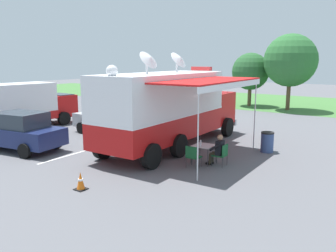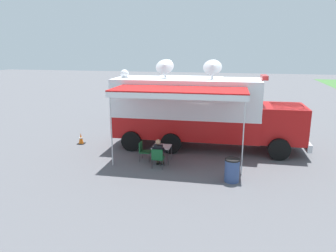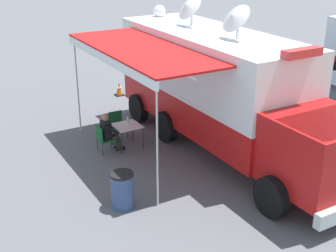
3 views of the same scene
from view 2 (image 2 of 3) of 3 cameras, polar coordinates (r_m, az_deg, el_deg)
ground_plane at (r=16.65m, az=3.16°, el=-3.61°), size 100.00×100.00×0.00m
lot_stripe at (r=19.74m, az=-1.93°, el=-0.78°), size 0.24×4.80×0.01m
command_truck at (r=16.06m, az=5.89°, el=2.86°), size 5.04×9.55×4.53m
folding_table at (r=14.18m, az=-1.15°, el=-3.87°), size 0.82×0.82×0.73m
water_bottle at (r=14.24m, az=-1.56°, el=-3.12°), size 0.07×0.07×0.22m
folding_chair_at_table at (r=13.49m, az=-1.86°, el=-5.53°), size 0.49×0.49×0.87m
folding_chair_beside_table at (r=14.45m, az=-4.43°, el=-4.23°), size 0.49×0.49×0.87m
seated_responder at (r=13.62m, az=-1.69°, el=-4.72°), size 0.67×0.56×1.25m
trash_bin at (r=12.48m, az=11.36°, el=-7.74°), size 0.57×0.57×0.91m
traffic_cone at (r=17.56m, az=-15.28°, el=-2.20°), size 0.36×0.36×0.58m
support_truck at (r=26.14m, az=4.96°, el=5.88°), size 2.69×6.92×2.70m
car_behind_truck at (r=20.69m, az=8.68°, el=2.24°), size 4.28×2.17×1.76m
car_far_corner at (r=22.28m, az=-3.97°, el=3.19°), size 4.43×2.50×1.76m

